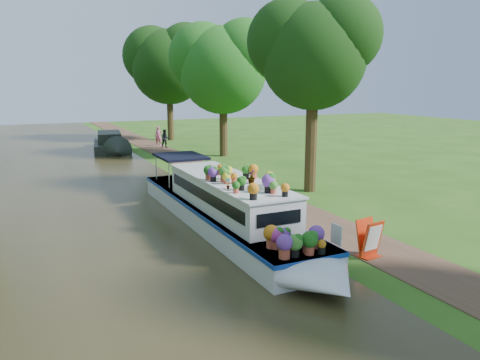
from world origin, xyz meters
name	(u,v)px	position (x,y,z in m)	size (l,w,h in m)	color
ground	(271,216)	(0.00, 0.00, 0.00)	(100.00, 100.00, 0.00)	#265014
canal_water	(114,237)	(-6.00, 0.00, 0.01)	(10.00, 100.00, 0.02)	#2D2814
towpath	(297,212)	(1.20, 0.00, 0.01)	(2.20, 100.00, 0.03)	#4A3222
plant_boat	(229,207)	(-2.25, -1.03, 0.85)	(2.29, 13.52, 2.30)	silver
tree_near_overhang	(313,49)	(3.79, 3.06, 6.60)	(5.52, 5.28, 8.99)	#312310
tree_near_mid	(222,63)	(4.48, 15.08, 6.44)	(6.90, 6.60, 9.40)	#312310
tree_near_far	(168,61)	(3.98, 26.09, 7.05)	(7.59, 7.26, 10.30)	#312310
second_boat	(109,143)	(-2.37, 21.17, 0.58)	(3.07, 7.67, 1.43)	black
sandwich_board	(369,240)	(0.45, -5.14, 0.53)	(0.73, 0.64, 1.11)	red
pedestrian_pink	(158,136)	(1.76, 22.10, 0.83)	(0.58, 0.38, 1.60)	#C8527E
pedestrian_dark	(165,139)	(1.90, 20.65, 0.77)	(0.72, 0.56, 1.48)	black
verge_plant	(271,209)	(0.05, 0.09, 0.24)	(0.43, 0.37, 0.47)	#2B6A1F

